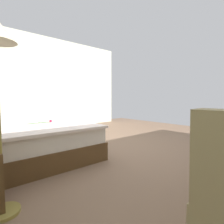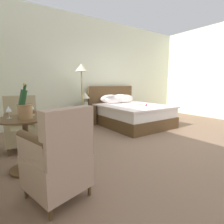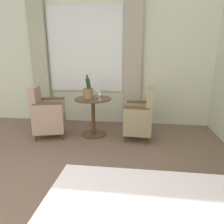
# 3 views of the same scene
# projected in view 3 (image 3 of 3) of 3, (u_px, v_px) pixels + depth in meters

# --- Properties ---
(wall_window_side) EXTENTS (0.27, 5.52, 3.11)m
(wall_window_side) POSITION_uv_depth(u_px,v_px,m) (86.00, 53.00, 4.37)
(wall_window_side) COLOR silver
(wall_window_side) RESTS_ON ground
(side_table_round) EXTENTS (0.69, 0.69, 0.73)m
(side_table_round) POSITION_uv_depth(u_px,v_px,m) (93.00, 114.00, 3.80)
(side_table_round) COLOR brown
(side_table_round) RESTS_ON ground
(champagne_bucket) EXTENTS (0.19, 0.19, 0.45)m
(champagne_bucket) POSITION_uv_depth(u_px,v_px,m) (88.00, 91.00, 3.70)
(champagne_bucket) COLOR #9D7548
(champagne_bucket) RESTS_ON side_table_round
(wine_glass_near_bucket) EXTENTS (0.07, 0.07, 0.16)m
(wine_glass_near_bucket) POSITION_uv_depth(u_px,v_px,m) (100.00, 94.00, 3.56)
(wine_glass_near_bucket) COLOR white
(wine_glass_near_bucket) RESTS_ON side_table_round
(wine_glass_near_edge) EXTENTS (0.07, 0.07, 0.16)m
(wine_glass_near_edge) POSITION_uv_depth(u_px,v_px,m) (98.00, 91.00, 3.84)
(wine_glass_near_edge) COLOR white
(wine_glass_near_edge) RESTS_ON side_table_round
(armchair_by_window) EXTENTS (0.58, 0.55, 0.96)m
(armchair_by_window) POSITION_uv_depth(u_px,v_px,m) (141.00, 117.00, 3.63)
(armchair_by_window) COLOR brown
(armchair_by_window) RESTS_ON ground
(armchair_facing_bed) EXTENTS (0.65, 0.68, 0.96)m
(armchair_facing_bed) POSITION_uv_depth(u_px,v_px,m) (47.00, 115.00, 3.74)
(armchair_facing_bed) COLOR brown
(armchair_facing_bed) RESTS_ON ground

